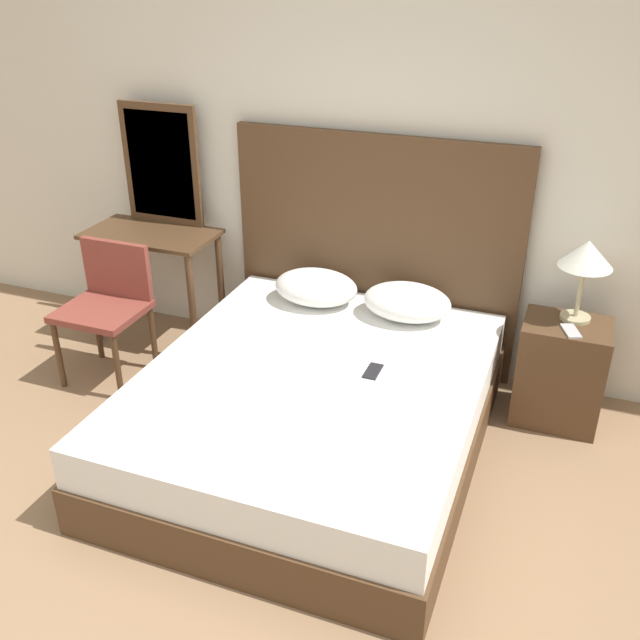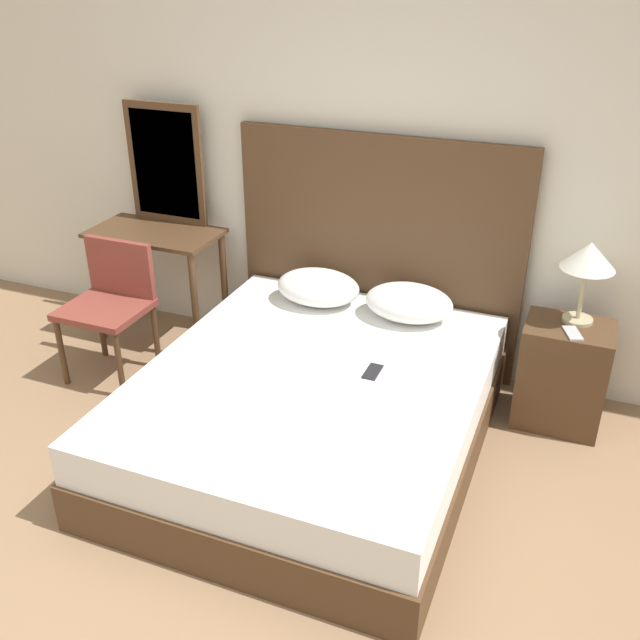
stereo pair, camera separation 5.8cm
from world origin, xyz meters
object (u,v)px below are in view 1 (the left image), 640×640
object	(u,v)px
table_lamp	(586,257)
phone_on_nightstand	(571,331)
nightstand	(560,372)
chair	(108,300)
phone_on_bed	(373,371)
vanity_desk	(153,255)
bed	(313,411)

from	to	relation	value
table_lamp	phone_on_nightstand	xyz separation A→B (m)	(-0.01, -0.16, -0.35)
nightstand	chair	bearing A→B (deg)	-170.04
phone_on_bed	phone_on_nightstand	bearing A→B (deg)	30.77
chair	table_lamp	bearing A→B (deg)	11.37
phone_on_bed	chair	distance (m)	1.72
phone_on_nightstand	table_lamp	bearing A→B (deg)	86.21
phone_on_bed	nightstand	distance (m)	1.10
nightstand	chair	world-z (taller)	chair
vanity_desk	nightstand	bearing A→B (deg)	-0.71
bed	phone_on_nightstand	distance (m)	1.40
bed	chair	distance (m)	1.48
bed	phone_on_nightstand	bearing A→B (deg)	28.82
phone_on_bed	vanity_desk	xyz separation A→B (m)	(-1.70, 0.66, 0.13)
bed	phone_on_bed	bearing A→B (deg)	22.04
bed	table_lamp	distance (m)	1.61
table_lamp	vanity_desk	distance (m)	2.63
bed	phone_on_bed	xyz separation A→B (m)	(0.28, 0.11, 0.24)
phone_on_nightstand	vanity_desk	bearing A→B (deg)	177.34
nightstand	vanity_desk	distance (m)	2.60
nightstand	phone_on_nightstand	world-z (taller)	phone_on_nightstand
bed	nightstand	bearing A→B (deg)	32.34
vanity_desk	chair	world-z (taller)	chair
bed	vanity_desk	size ratio (longest dim) A/B	2.41
vanity_desk	chair	bearing A→B (deg)	-91.57
bed	chair	world-z (taller)	chair
phone_on_bed	phone_on_nightstand	world-z (taller)	phone_on_nightstand
nightstand	chair	size ratio (longest dim) A/B	0.73
table_lamp	phone_on_nightstand	size ratio (longest dim) A/B	2.71
bed	table_lamp	bearing A→B (deg)	34.18
nightstand	table_lamp	world-z (taller)	table_lamp
phone_on_nightstand	chair	xyz separation A→B (m)	(-2.61, -0.37, -0.11)
phone_on_bed	chair	world-z (taller)	chair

